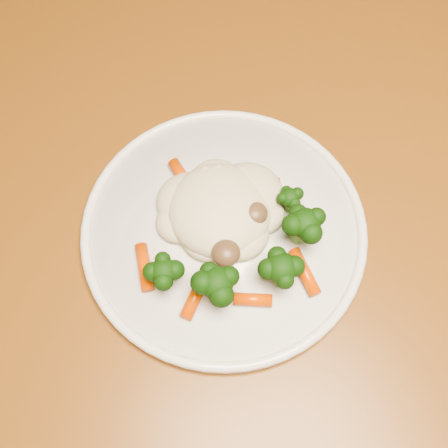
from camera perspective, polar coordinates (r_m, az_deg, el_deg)
The scene contains 3 objects.
dining_table at distance 0.68m, azimuth 2.81°, elevation 0.13°, with size 1.28×0.94×0.75m.
plate at distance 0.56m, azimuth -0.00°, elevation -0.64°, with size 0.28×0.28×0.01m, color white.
meal at distance 0.53m, azimuth 0.78°, elevation -0.13°, with size 0.18×0.18×0.05m.
Camera 1 is at (-0.35, -0.24, 1.26)m, focal length 45.00 mm.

